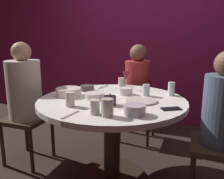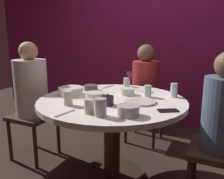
{
  "view_description": "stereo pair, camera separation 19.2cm",
  "coord_description": "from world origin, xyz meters",
  "px_view_note": "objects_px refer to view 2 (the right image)",
  "views": [
    {
      "loc": [
        0.64,
        -1.76,
        1.23
      ],
      "look_at": [
        0.0,
        0.0,
        0.82
      ],
      "focal_mm": 37.5,
      "sensor_mm": 36.0,
      "label": 1
    },
    {
      "loc": [
        0.82,
        -1.69,
        1.23
      ],
      "look_at": [
        0.0,
        0.0,
        0.82
      ],
      "focal_mm": 37.5,
      "sensor_mm": 36.0,
      "label": 2
    }
  ],
  "objects_px": {
    "bowl_rice_portion": "(95,95)",
    "cup_center_front": "(100,107)",
    "bowl_salad_center": "(91,88)",
    "candle_holder": "(107,100)",
    "bowl_small_white": "(127,92)",
    "cell_phone": "(168,111)",
    "cup_by_right_diner": "(174,90)",
    "dining_table": "(112,118)",
    "seated_diner_back": "(145,83)",
    "bowl_serving_large": "(128,110)",
    "cup_near_candle": "(89,106)",
    "dinner_plate": "(140,102)",
    "cup_by_left_diner": "(127,82)",
    "bowl_sauce_side": "(71,91)",
    "wine_glass": "(130,77)",
    "seated_diner_right": "(223,117)",
    "cup_beside_wine": "(68,98)",
    "seated_diner_left": "(31,89)",
    "cup_far_edge": "(148,91)"
  },
  "relations": [
    {
      "from": "bowl_rice_portion",
      "to": "cup_center_front",
      "type": "bearing_deg",
      "value": -55.73
    },
    {
      "from": "bowl_salad_center",
      "to": "cup_center_front",
      "type": "bearing_deg",
      "value": -54.45
    },
    {
      "from": "candle_holder",
      "to": "bowl_small_white",
      "type": "bearing_deg",
      "value": 87.32
    },
    {
      "from": "candle_holder",
      "to": "cell_phone",
      "type": "xyz_separation_m",
      "value": [
        0.45,
        0.05,
        -0.03
      ]
    },
    {
      "from": "cup_by_right_diner",
      "to": "cup_center_front",
      "type": "relative_size",
      "value": 1.02
    },
    {
      "from": "dining_table",
      "to": "seated_diner_back",
      "type": "relative_size",
      "value": 1.06
    },
    {
      "from": "bowl_serving_large",
      "to": "cup_near_candle",
      "type": "relative_size",
      "value": 1.51
    },
    {
      "from": "dinner_plate",
      "to": "cup_by_left_diner",
      "type": "xyz_separation_m",
      "value": [
        -0.33,
        0.53,
        0.04
      ]
    },
    {
      "from": "bowl_sauce_side",
      "to": "cup_center_front",
      "type": "relative_size",
      "value": 1.87
    },
    {
      "from": "seated_diner_back",
      "to": "bowl_serving_large",
      "type": "distance_m",
      "value": 1.25
    },
    {
      "from": "bowl_serving_large",
      "to": "bowl_rice_portion",
      "type": "relative_size",
      "value": 0.91
    },
    {
      "from": "seated_diner_back",
      "to": "bowl_serving_large",
      "type": "xyz_separation_m",
      "value": [
        0.28,
        -1.22,
        0.05
      ]
    },
    {
      "from": "cup_center_front",
      "to": "cell_phone",
      "type": "bearing_deg",
      "value": 38.52
    },
    {
      "from": "bowl_serving_large",
      "to": "cup_near_candle",
      "type": "distance_m",
      "value": 0.26
    },
    {
      "from": "cup_near_candle",
      "to": "candle_holder",
      "type": "bearing_deg",
      "value": 85.27
    },
    {
      "from": "bowl_small_white",
      "to": "cup_by_right_diner",
      "type": "distance_m",
      "value": 0.4
    },
    {
      "from": "wine_glass",
      "to": "cell_phone",
      "type": "relative_size",
      "value": 1.26
    },
    {
      "from": "bowl_serving_large",
      "to": "seated_diner_back",
      "type": "bearing_deg",
      "value": 102.85
    },
    {
      "from": "seated_diner_back",
      "to": "wine_glass",
      "type": "height_order",
      "value": "seated_diner_back"
    },
    {
      "from": "seated_diner_right",
      "to": "wine_glass",
      "type": "bearing_deg",
      "value": -24.97
    },
    {
      "from": "cell_phone",
      "to": "bowl_sauce_side",
      "type": "xyz_separation_m",
      "value": [
        -0.89,
        0.1,
        0.03
      ]
    },
    {
      "from": "seated_diner_back",
      "to": "cup_center_front",
      "type": "distance_m",
      "value": 1.32
    },
    {
      "from": "cup_near_candle",
      "to": "cup_center_front",
      "type": "bearing_deg",
      "value": -9.08
    },
    {
      "from": "wine_glass",
      "to": "bowl_salad_center",
      "type": "relative_size",
      "value": 1.32
    },
    {
      "from": "cup_beside_wine",
      "to": "bowl_rice_portion",
      "type": "bearing_deg",
      "value": 73.66
    },
    {
      "from": "dinner_plate",
      "to": "bowl_salad_center",
      "type": "distance_m",
      "value": 0.62
    },
    {
      "from": "bowl_salad_center",
      "to": "cup_near_candle",
      "type": "height_order",
      "value": "cup_near_candle"
    },
    {
      "from": "bowl_small_white",
      "to": "cup_near_candle",
      "type": "distance_m",
      "value": 0.59
    },
    {
      "from": "candle_holder",
      "to": "cup_beside_wine",
      "type": "distance_m",
      "value": 0.3
    },
    {
      "from": "cup_beside_wine",
      "to": "wine_glass",
      "type": "bearing_deg",
      "value": 72.71
    },
    {
      "from": "seated_diner_back",
      "to": "bowl_small_white",
      "type": "relative_size",
      "value": 9.43
    },
    {
      "from": "wine_glass",
      "to": "cup_beside_wine",
      "type": "xyz_separation_m",
      "value": [
        -0.22,
        -0.7,
        -0.07
      ]
    },
    {
      "from": "bowl_rice_portion",
      "to": "cup_by_left_diner",
      "type": "height_order",
      "value": "cup_by_left_diner"
    },
    {
      "from": "cup_beside_wine",
      "to": "seated_diner_back",
      "type": "bearing_deg",
      "value": 79.64
    },
    {
      "from": "bowl_rice_portion",
      "to": "cup_center_front",
      "type": "distance_m",
      "value": 0.47
    },
    {
      "from": "seated_diner_left",
      "to": "cup_beside_wine",
      "type": "xyz_separation_m",
      "value": [
        0.68,
        -0.31,
        0.06
      ]
    },
    {
      "from": "cup_near_candle",
      "to": "cup_far_edge",
      "type": "relative_size",
      "value": 0.96
    },
    {
      "from": "bowl_rice_portion",
      "to": "cup_center_front",
      "type": "height_order",
      "value": "cup_center_front"
    },
    {
      "from": "candle_holder",
      "to": "bowl_small_white",
      "type": "xyz_separation_m",
      "value": [
        0.02,
        0.36,
        -0.01
      ]
    },
    {
      "from": "cell_phone",
      "to": "cup_near_candle",
      "type": "bearing_deg",
      "value": -90.62
    },
    {
      "from": "dining_table",
      "to": "bowl_serving_large",
      "type": "bearing_deg",
      "value": -49.9
    },
    {
      "from": "cup_near_candle",
      "to": "cup_by_left_diner",
      "type": "relative_size",
      "value": 1.12
    },
    {
      "from": "seated_diner_right",
      "to": "bowl_sauce_side",
      "type": "height_order",
      "value": "seated_diner_right"
    },
    {
      "from": "seated_diner_back",
      "to": "bowl_rice_portion",
      "type": "relative_size",
      "value": 7.14
    },
    {
      "from": "dining_table",
      "to": "seated_diner_left",
      "type": "height_order",
      "value": "seated_diner_left"
    },
    {
      "from": "bowl_small_white",
      "to": "cup_by_left_diner",
      "type": "relative_size",
      "value": 1.41
    },
    {
      "from": "cell_phone",
      "to": "bowl_small_white",
      "type": "distance_m",
      "value": 0.53
    },
    {
      "from": "dinner_plate",
      "to": "cup_far_edge",
      "type": "relative_size",
      "value": 2.47
    },
    {
      "from": "seated_diner_right",
      "to": "cell_phone",
      "type": "distance_m",
      "value": 0.37
    },
    {
      "from": "dining_table",
      "to": "dinner_plate",
      "type": "relative_size",
      "value": 4.85
    }
  ]
}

